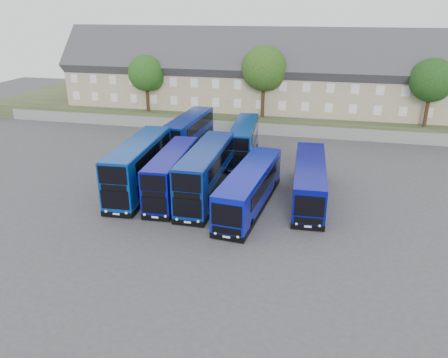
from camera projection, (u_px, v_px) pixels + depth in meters
ground at (192, 210)px, 36.10m from camera, size 120.00×120.00×0.00m
retaining_wall at (245, 128)px, 57.53m from camera, size 70.00×0.40×1.50m
earth_bank at (257, 109)px, 66.48m from camera, size 80.00×20.00×2.00m
terrace_row at (254, 76)px, 60.79m from camera, size 54.00×10.40×11.20m
dd_front_left at (139, 168)px, 39.08m from camera, size 3.29×11.60×4.56m
dd_front_mid at (172, 175)px, 38.04m from camera, size 2.85×10.26×4.03m
dd_front_right at (206, 174)px, 37.65m from camera, size 2.65×11.32×4.49m
dd_rear_left at (189, 136)px, 49.21m from camera, size 2.95×10.82×4.26m
dd_rear_right at (244, 142)px, 47.35m from camera, size 3.08×10.17×3.98m
coach_east_a at (250, 189)px, 36.06m from camera, size 3.76×12.52×3.37m
coach_east_b at (309, 182)px, 37.63m from camera, size 3.09×12.22×3.31m
tree_west at (147, 74)px, 59.11m from camera, size 4.80×4.80×7.65m
tree_mid at (265, 70)px, 55.81m from camera, size 5.76×5.76×9.18m
tree_east at (433, 82)px, 51.39m from camera, size 5.12×5.12×8.16m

